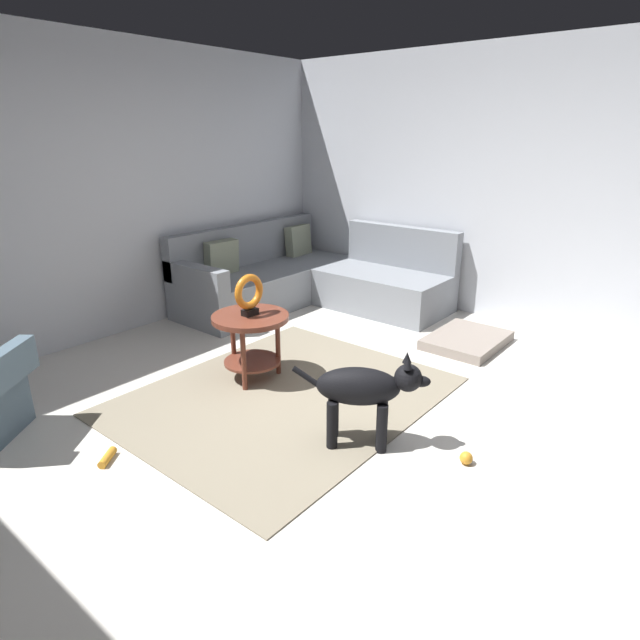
# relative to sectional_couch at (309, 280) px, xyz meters

# --- Properties ---
(ground_plane) EXTENTS (6.00, 6.00, 0.10)m
(ground_plane) POSITION_rel_sectional_couch_xyz_m (-1.99, -2.02, -0.34)
(ground_plane) COLOR silver
(wall_back) EXTENTS (6.00, 0.12, 2.70)m
(wall_back) POSITION_rel_sectional_couch_xyz_m (-1.99, 0.92, 1.06)
(wall_back) COLOR silver
(wall_back) RESTS_ON ground_plane
(wall_right) EXTENTS (0.12, 6.00, 2.70)m
(wall_right) POSITION_rel_sectional_couch_xyz_m (0.95, -2.02, 1.06)
(wall_right) COLOR silver
(wall_right) RESTS_ON ground_plane
(area_rug) EXTENTS (2.30, 1.90, 0.01)m
(area_rug) POSITION_rel_sectional_couch_xyz_m (-1.84, -1.32, -0.28)
(area_rug) COLOR gray
(area_rug) RESTS_ON ground_plane
(sectional_couch) EXTENTS (2.20, 2.25, 0.88)m
(sectional_couch) POSITION_rel_sectional_couch_xyz_m (0.00, 0.00, 0.00)
(sectional_couch) COLOR gray
(sectional_couch) RESTS_ON ground_plane
(side_table) EXTENTS (0.60, 0.60, 0.54)m
(side_table) POSITION_rel_sectional_couch_xyz_m (-1.77, -0.91, 0.13)
(side_table) COLOR brown
(side_table) RESTS_ON ground_plane
(torus_sculpture) EXTENTS (0.28, 0.08, 0.33)m
(torus_sculpture) POSITION_rel_sectional_couch_xyz_m (-1.77, -0.91, 0.42)
(torus_sculpture) COLOR black
(torus_sculpture) RESTS_ON side_table
(dog_bed_mat) EXTENTS (0.80, 0.60, 0.09)m
(dog_bed_mat) POSITION_rel_sectional_couch_xyz_m (-0.01, -1.94, -0.24)
(dog_bed_mat) COLOR gray
(dog_bed_mat) RESTS_ON ground_plane
(dog) EXTENTS (0.51, 0.74, 0.63)m
(dog) POSITION_rel_sectional_couch_xyz_m (-1.98, -2.15, 0.09)
(dog) COLOR black
(dog) RESTS_ON ground_plane
(dog_toy_ball) EXTENTS (0.08, 0.08, 0.08)m
(dog_toy_ball) POSITION_rel_sectional_couch_xyz_m (-1.78, -2.75, -0.25)
(dog_toy_ball) COLOR orange
(dog_toy_ball) RESTS_ON ground_plane
(dog_toy_rope) EXTENTS (0.17, 0.14, 0.05)m
(dog_toy_rope) POSITION_rel_sectional_couch_xyz_m (-3.12, -1.06, -0.26)
(dog_toy_rope) COLOR orange
(dog_toy_rope) RESTS_ON ground_plane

